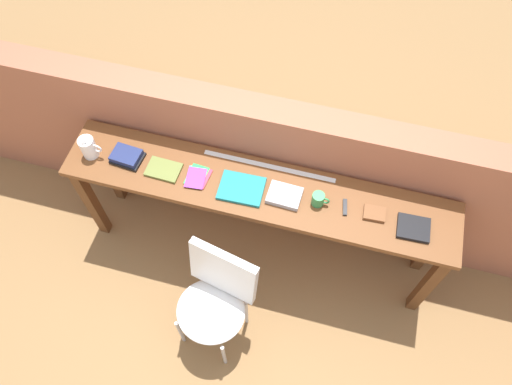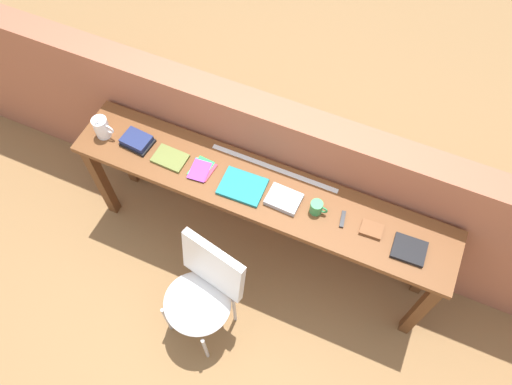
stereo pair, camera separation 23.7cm
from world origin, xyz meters
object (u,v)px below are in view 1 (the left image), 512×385
object	(u,v)px
book_stack_leftmost	(127,156)
mug	(318,199)
book_repair_rightmost	(413,228)
magazine_cycling	(164,170)
multitool_folded	(345,207)
chair_white_moulded	(215,298)
leather_journal_brown	(374,213)
pamphlet_pile_colourful	(197,177)
book_open_centre	(241,188)
pitcher_white	(89,147)

from	to	relation	value
book_stack_leftmost	mug	size ratio (longest dim) A/B	1.88
book_repair_rightmost	mug	bearing A→B (deg)	174.98
book_stack_leftmost	magazine_cycling	world-z (taller)	book_stack_leftmost
mug	book_repair_rightmost	distance (m)	0.58
multitool_folded	book_repair_rightmost	bearing A→B (deg)	-4.97
chair_white_moulded	magazine_cycling	size ratio (longest dim) A/B	4.19
magazine_cycling	multitool_folded	bearing A→B (deg)	3.42
leather_journal_brown	book_stack_leftmost	bearing A→B (deg)	177.25
pamphlet_pile_colourful	mug	xyz separation A→B (m)	(0.77, 0.01, 0.04)
book_open_centre	mug	distance (m)	0.48
chair_white_moulded	book_stack_leftmost	world-z (taller)	book_stack_leftmost
pitcher_white	chair_white_moulded	bearing A→B (deg)	-31.13
pitcher_white	mug	bearing A→B (deg)	0.91
multitool_folded	leather_journal_brown	distance (m)	0.18
pamphlet_pile_colourful	multitool_folded	xyz separation A→B (m)	(0.93, 0.02, 0.00)
pamphlet_pile_colourful	book_repair_rightmost	xyz separation A→B (m)	(1.35, -0.01, 0.00)
book_stack_leftmost	multitool_folded	distance (m)	1.41
multitool_folded	book_repair_rightmost	distance (m)	0.42
magazine_cycling	multitool_folded	xyz separation A→B (m)	(1.15, 0.03, -0.00)
book_stack_leftmost	book_repair_rightmost	size ratio (longest dim) A/B	1.08
pitcher_white	pamphlet_pile_colourful	xyz separation A→B (m)	(0.71, 0.01, -0.07)
magazine_cycling	pamphlet_pile_colourful	size ratio (longest dim) A/B	1.15
chair_white_moulded	magazine_cycling	bearing A→B (deg)	129.84
pitcher_white	pamphlet_pile_colourful	world-z (taller)	pitcher_white
multitool_folded	book_repair_rightmost	world-z (taller)	book_repair_rightmost
magazine_cycling	book_open_centre	world-z (taller)	book_open_centre
book_repair_rightmost	multitool_folded	bearing A→B (deg)	172.73
book_open_centre	mug	bearing A→B (deg)	1.37
book_stack_leftmost	multitool_folded	size ratio (longest dim) A/B	1.88
mug	multitool_folded	world-z (taller)	mug
magazine_cycling	multitool_folded	world-z (taller)	magazine_cycling
mug	pamphlet_pile_colourful	bearing A→B (deg)	-178.93
magazine_cycling	leather_journal_brown	world-z (taller)	leather_journal_brown
pitcher_white	book_open_centre	bearing A→B (deg)	-0.21
book_stack_leftmost	book_open_centre	size ratio (longest dim) A/B	0.76
magazine_cycling	multitool_folded	distance (m)	1.15
chair_white_moulded	mug	size ratio (longest dim) A/B	8.10
chair_white_moulded	pitcher_white	xyz separation A→B (m)	(-0.99, 0.60, 0.43)
chair_white_moulded	book_open_centre	xyz separation A→B (m)	(0.01, 0.60, 0.36)
book_stack_leftmost	book_open_centre	distance (m)	0.77
pamphlet_pile_colourful	book_repair_rightmost	world-z (taller)	book_repair_rightmost
book_repair_rightmost	pamphlet_pile_colourful	bearing A→B (deg)	177.14
multitool_folded	book_repair_rightmost	xyz separation A→B (m)	(0.41, -0.04, 0.00)
multitool_folded	mug	bearing A→B (deg)	-177.07
pitcher_white	book_stack_leftmost	xyz separation A→B (m)	(0.24, 0.03, -0.05)
pitcher_white	book_open_centre	xyz separation A→B (m)	(1.00, -0.00, -0.07)
pitcher_white	book_stack_leftmost	size ratio (longest dim) A/B	0.89
leather_journal_brown	multitool_folded	bearing A→B (deg)	177.56
book_stack_leftmost	pamphlet_pile_colourful	size ratio (longest dim) A/B	1.12
pamphlet_pile_colourful	book_open_centre	distance (m)	0.29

